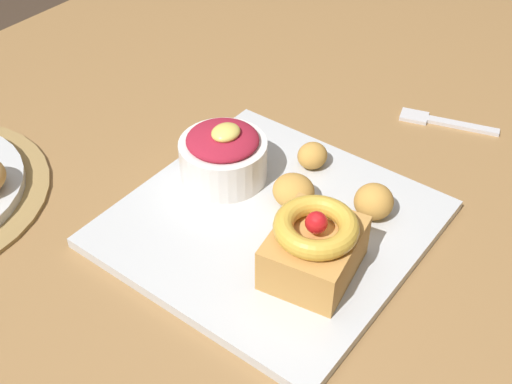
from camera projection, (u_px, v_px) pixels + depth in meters
name	position (u px, v px, depth m)	size (l,w,h in m)	color
dining_table	(217.00, 231.00, 0.82)	(1.49, 1.02, 0.73)	olive
front_plate	(271.00, 224.00, 0.70)	(0.30, 0.30, 0.01)	silver
cake_slice	(315.00, 246.00, 0.62)	(0.11, 0.09, 0.07)	#C68E47
berry_ramekin	(221.00, 157.00, 0.73)	(0.10, 0.10, 0.07)	white
fritter_front	(374.00, 202.00, 0.69)	(0.04, 0.04, 0.04)	gold
fritter_middle	(312.00, 156.00, 0.75)	(0.04, 0.03, 0.03)	gold
fritter_back	(294.00, 191.00, 0.70)	(0.04, 0.05, 0.04)	gold
fork	(441.00, 122.00, 0.85)	(0.05, 0.12, 0.00)	silver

